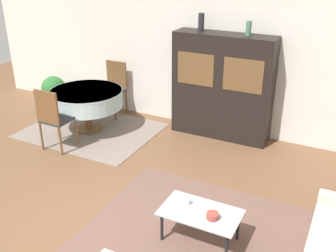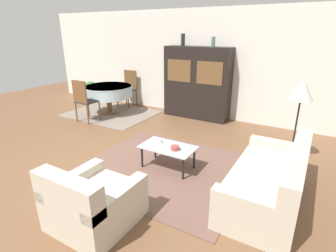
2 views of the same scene
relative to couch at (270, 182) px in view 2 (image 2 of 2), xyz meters
The scene contains 17 objects.
ground_plane 2.70m from the couch, 169.00° to the right, with size 14.00×14.00×0.00m, color brown.
wall_back 4.22m from the couch, 130.16° to the left, with size 10.00×0.06×2.70m.
area_rug 1.68m from the couch, behind, with size 2.62×2.34×0.01m.
dining_rug 4.94m from the couch, 156.91° to the left, with size 2.31×1.80×0.01m.
couch is the anchor object (origin of this frame).
armchair 2.28m from the couch, 138.27° to the right, with size 0.87×0.92×0.78m.
coffee_table 1.62m from the couch, behind, with size 0.89×0.52×0.38m.
display_cabinet 3.76m from the couch, 129.94° to the left, with size 1.70×0.45×1.81m.
dining_table 5.01m from the couch, 156.98° to the left, with size 1.29×1.29×0.75m.
dining_chair_near 4.74m from the couch, 166.74° to the left, with size 0.44×0.44×1.05m.
dining_chair_far 5.41m from the couch, 148.44° to the left, with size 0.44×0.44×1.05m.
floor_lamp 1.66m from the couch, 85.31° to the left, with size 0.38×0.38×1.45m.
cup 1.83m from the couch, behind, with size 0.07×0.07×0.08m.
bowl 1.47m from the couch, behind, with size 0.14×0.14×0.07m.
vase_tall 4.33m from the couch, 134.62° to the left, with size 0.10×0.10×0.29m.
vase_short 3.84m from the couch, 125.19° to the left, with size 0.09×0.09×0.23m.
potted_plant 6.51m from the couch, 156.46° to the left, with size 0.50×0.50×0.65m.
Camera 2 is at (2.98, -2.75, 2.17)m, focal length 28.00 mm.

